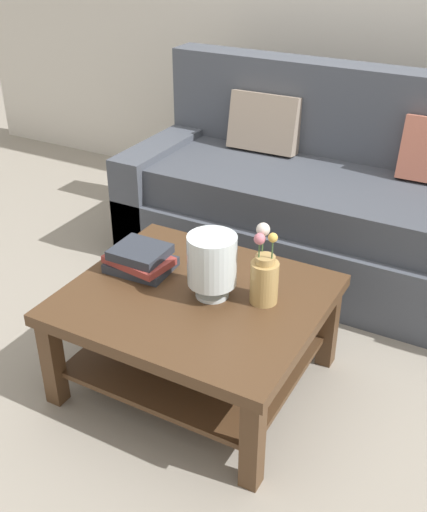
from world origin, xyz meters
TOP-DOWN VIEW (x-y plane):
  - ground_plane at (0.00, 0.00)m, footprint 10.00×10.00m
  - couch at (0.09, 0.78)m, footprint 2.30×0.90m
  - coffee_table at (-0.09, -0.43)m, footprint 1.00×0.88m
  - book_stack_main at (-0.39, -0.38)m, footprint 0.29×0.24m
  - glass_hurricane_vase at (-0.03, -0.41)m, footprint 0.19×0.19m
  - flower_pitcher at (0.16, -0.34)m, footprint 0.11×0.11m

SIDE VIEW (x-z plane):
  - ground_plane at x=0.00m, z-range 0.00..0.00m
  - coffee_table at x=-0.09m, z-range 0.10..0.54m
  - couch at x=0.09m, z-range -0.17..0.89m
  - book_stack_main at x=-0.39m, z-range 0.44..0.55m
  - flower_pitcher at x=0.16m, z-range 0.40..0.72m
  - glass_hurricane_vase at x=-0.03m, z-range 0.47..0.73m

